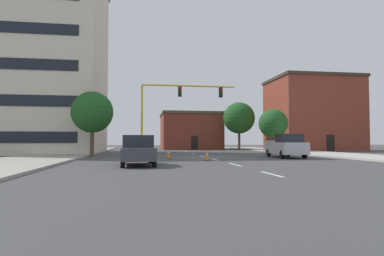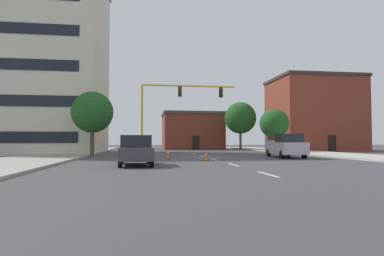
% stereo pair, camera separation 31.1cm
% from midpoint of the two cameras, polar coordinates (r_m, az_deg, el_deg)
% --- Properties ---
extents(ground_plane, '(160.00, 160.00, 0.00)m').
position_cam_midpoint_polar(ground_plane, '(27.81, 2.95, -5.18)').
color(ground_plane, '#424244').
extents(sidewalk_left, '(6.00, 56.00, 0.14)m').
position_cam_midpoint_polar(sidewalk_left, '(36.18, -20.85, -4.24)').
color(sidewalk_left, '#9E998E').
rests_on(sidewalk_left, ground_plane).
extents(sidewalk_right, '(6.00, 56.00, 0.14)m').
position_cam_midpoint_polar(sidewalk_right, '(39.87, 19.76, -4.06)').
color(sidewalk_right, '#B2ADA3').
rests_on(sidewalk_right, ground_plane).
extents(lane_stripe_seg_0, '(0.16, 2.40, 0.01)m').
position_cam_midpoint_polar(lane_stripe_seg_0, '(14.35, 13.76, -7.87)').
color(lane_stripe_seg_0, silver).
rests_on(lane_stripe_seg_0, ground_plane).
extents(lane_stripe_seg_1, '(0.16, 2.40, 0.01)m').
position_cam_midpoint_polar(lane_stripe_seg_1, '(19.55, 7.73, -6.40)').
color(lane_stripe_seg_1, silver).
rests_on(lane_stripe_seg_1, ground_plane).
extents(lane_stripe_seg_2, '(0.16, 2.40, 0.01)m').
position_cam_midpoint_polar(lane_stripe_seg_2, '(24.87, 4.27, -5.51)').
color(lane_stripe_seg_2, silver).
rests_on(lane_stripe_seg_2, ground_plane).
extents(lane_stripe_seg_3, '(0.16, 2.40, 0.01)m').
position_cam_midpoint_polar(lane_stripe_seg_3, '(30.26, 2.04, -4.93)').
color(lane_stripe_seg_3, silver).
rests_on(lane_stripe_seg_3, ground_plane).
extents(lane_stripe_seg_4, '(0.16, 2.40, 0.01)m').
position_cam_midpoint_polar(lane_stripe_seg_4, '(35.69, 0.49, -4.52)').
color(lane_stripe_seg_4, silver).
rests_on(lane_stripe_seg_4, ground_plane).
extents(lane_stripe_seg_5, '(0.16, 2.40, 0.01)m').
position_cam_midpoint_polar(lane_stripe_seg_5, '(41.13, -0.65, -4.22)').
color(lane_stripe_seg_5, silver).
rests_on(lane_stripe_seg_5, ground_plane).
extents(building_tall_left, '(15.65, 13.94, 21.30)m').
position_cam_midpoint_polar(building_tall_left, '(42.56, -25.58, 10.51)').
color(building_tall_left, beige).
rests_on(building_tall_left, ground_plane).
extents(building_brick_center, '(9.94, 9.56, 6.11)m').
position_cam_midpoint_polar(building_brick_center, '(55.31, 0.10, -0.54)').
color(building_brick_center, brown).
rests_on(building_brick_center, ground_plane).
extents(building_row_right, '(11.87, 9.44, 10.58)m').
position_cam_midpoint_polar(building_row_right, '(50.72, 20.75, 2.29)').
color(building_row_right, brown).
rests_on(building_row_right, ground_plane).
extents(traffic_signal_gantry, '(9.92, 1.20, 6.83)m').
position_cam_midpoint_polar(traffic_signal_gantry, '(31.11, -6.06, -0.63)').
color(traffic_signal_gantry, yellow).
rests_on(traffic_signal_gantry, ground_plane).
extents(tree_right_mid, '(3.66, 3.66, 5.44)m').
position_cam_midpoint_polar(tree_right_mid, '(42.34, 14.41, 0.77)').
color(tree_right_mid, '#4C3823').
rests_on(tree_right_mid, ground_plane).
extents(tree_left_near, '(3.74, 3.74, 5.88)m').
position_cam_midpoint_polar(tree_left_near, '(30.71, -16.78, 2.64)').
color(tree_left_near, brown).
rests_on(tree_left_near, ground_plane).
extents(tree_right_far, '(4.76, 4.76, 7.25)m').
position_cam_midpoint_polar(tree_right_far, '(49.70, 8.65, 1.75)').
color(tree_right_far, brown).
rests_on(tree_right_far, ground_plane).
extents(pickup_truck_silver, '(2.49, 5.56, 1.99)m').
position_cam_midpoint_polar(pickup_truck_silver, '(28.60, 16.37, -3.05)').
color(pickup_truck_silver, '#BCBCC1').
rests_on(pickup_truck_silver, ground_plane).
extents(sedan_dark_gray_near_left, '(2.04, 4.58, 1.74)m').
position_cam_midpoint_polar(sedan_dark_gray_near_left, '(19.14, -9.37, -3.83)').
color(sedan_dark_gray_near_left, '#3D3D42').
rests_on(sedan_dark_gray_near_left, ground_plane).
extents(traffic_cone_roadside_a, '(0.36, 0.36, 0.76)m').
position_cam_midpoint_polar(traffic_cone_roadside_a, '(25.70, -3.88, -4.58)').
color(traffic_cone_roadside_a, black).
rests_on(traffic_cone_roadside_a, ground_plane).
extents(traffic_cone_roadside_b, '(0.36, 0.36, 0.72)m').
position_cam_midpoint_polar(traffic_cone_roadside_b, '(23.03, 2.82, -4.91)').
color(traffic_cone_roadside_b, black).
rests_on(traffic_cone_roadside_b, ground_plane).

